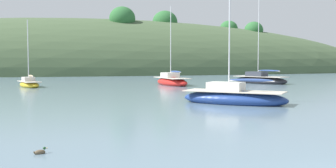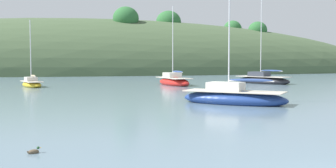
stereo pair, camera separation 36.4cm
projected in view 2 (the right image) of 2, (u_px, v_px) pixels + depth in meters
far_shoreline_hill at (100, 73)px, 89.49m from camera, size 150.00×36.00×27.13m
sailboat_black_sloop at (263, 80)px, 49.14m from camera, size 5.79×7.77×11.09m
sailboat_white_near at (174, 81)px, 46.10m from camera, size 3.28×7.49×9.63m
sailboat_grey_yawl at (233, 97)px, 25.67m from camera, size 6.93×6.51×10.33m
sailboat_orange_cutter at (32, 84)px, 42.73m from camera, size 3.16×5.38×7.55m
duck_lead at (34, 152)px, 11.84m from camera, size 0.42×0.28×0.24m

